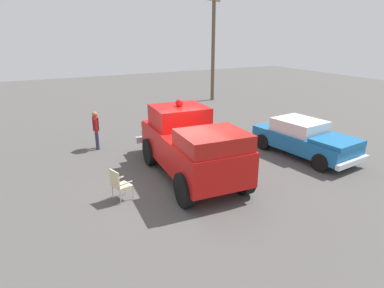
# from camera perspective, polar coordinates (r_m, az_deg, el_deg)

# --- Properties ---
(ground_plane) EXTENTS (60.00, 60.00, 0.00)m
(ground_plane) POSITION_cam_1_polar(r_m,az_deg,el_deg) (11.14, -1.81, -7.15)
(ground_plane) COLOR #514F4C
(vintage_fire_truck) EXTENTS (2.68, 6.09, 2.59)m
(vintage_fire_truck) POSITION_cam_1_polar(r_m,az_deg,el_deg) (11.46, -0.47, 0.11)
(vintage_fire_truck) COLOR black
(vintage_fire_truck) RESTS_ON ground
(classic_hot_rod) EXTENTS (2.32, 4.53, 1.46)m
(classic_hot_rod) POSITION_cam_1_polar(r_m,az_deg,el_deg) (14.25, 19.03, 0.94)
(classic_hot_rod) COLOR black
(classic_hot_rod) RESTS_ON ground
(lawn_chair_near_truck) EXTENTS (0.69, 0.69, 1.02)m
(lawn_chair_near_truck) POSITION_cam_1_polar(r_m,az_deg,el_deg) (16.10, 1.97, 3.42)
(lawn_chair_near_truck) COLOR #B7BABF
(lawn_chair_near_truck) RESTS_ON ground
(lawn_chair_by_car) EXTENTS (0.62, 0.62, 1.02)m
(lawn_chair_by_car) POSITION_cam_1_polar(r_m,az_deg,el_deg) (10.18, -12.64, -6.60)
(lawn_chair_by_car) COLOR #B7BABF
(lawn_chair_by_car) RESTS_ON ground
(spectator_seated) EXTENTS (0.65, 0.63, 1.29)m
(spectator_seated) POSITION_cam_1_polar(r_m,az_deg,el_deg) (15.95, 1.81, 3.68)
(spectator_seated) COLOR #383842
(spectator_seated) RESTS_ON ground
(spectator_standing) EXTENTS (0.33, 0.65, 1.68)m
(spectator_standing) POSITION_cam_1_polar(r_m,az_deg,el_deg) (14.79, -16.33, 2.75)
(spectator_standing) COLOR #2D334C
(spectator_standing) RESTS_ON ground
(utility_pole) EXTENTS (1.51, 0.99, 7.54)m
(utility_pole) POSITION_cam_1_polar(r_m,az_deg,el_deg) (24.66, 3.70, 16.63)
(utility_pole) COLOR brown
(utility_pole) RESTS_ON ground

